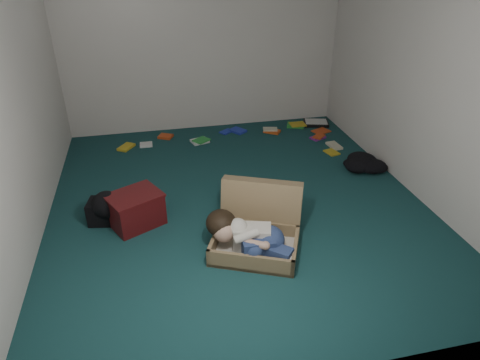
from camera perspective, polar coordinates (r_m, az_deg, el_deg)
name	(u,v)px	position (r m, az deg, el deg)	size (l,w,h in m)	color
floor	(237,201)	(4.76, -0.40, -2.82)	(4.50, 4.50, 0.00)	#163F41
wall_back	(203,40)	(6.37, -4.98, 18.05)	(4.50, 4.50, 0.00)	silver
wall_front	(329,213)	(2.26, 11.79, -4.38)	(4.50, 4.50, 0.00)	silver
wall_left	(13,102)	(4.29, -27.98, 9.22)	(4.50, 4.50, 0.00)	silver
wall_right	(422,74)	(5.02, 23.09, 12.83)	(4.50, 4.50, 0.00)	silver
suitcase	(258,228)	(4.04, 2.36, -6.46)	(1.01, 1.00, 0.57)	olive
person	(248,236)	(3.87, 1.13, -7.48)	(0.74, 0.64, 0.35)	silver
maroon_bin	(136,209)	(4.42, -13.75, -3.82)	(0.63, 0.58, 0.35)	#490F10
backpack	(107,210)	(4.57, -17.36, -3.88)	(0.44, 0.35, 0.26)	black
clothing_pile	(362,164)	(5.61, 15.90, 2.13)	(0.46, 0.38, 0.15)	black
paper_tray	(316,123)	(6.89, 10.11, 7.51)	(0.43, 0.37, 0.05)	black
book_scatter	(248,138)	(6.28, 1.12, 5.65)	(3.12, 1.29, 0.02)	gold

